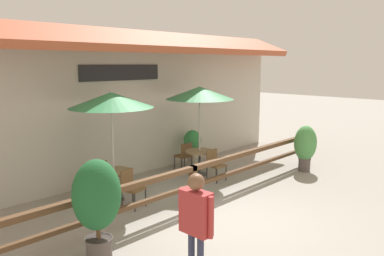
# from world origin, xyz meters

# --- Properties ---
(ground_plane) EXTENTS (60.00, 60.00, 0.00)m
(ground_plane) POSITION_xyz_m (0.00, 0.00, 0.00)
(ground_plane) COLOR gray
(building_facade) EXTENTS (14.28, 1.49, 4.23)m
(building_facade) POSITION_xyz_m (0.00, 4.10, 2.17)
(building_facade) COLOR #BCB7A8
(building_facade) RESTS_ON ground
(patio_railing) EXTENTS (10.40, 0.14, 0.95)m
(patio_railing) POSITION_xyz_m (0.00, 1.05, 0.70)
(patio_railing) COLOR brown
(patio_railing) RESTS_ON ground
(patio_umbrella_near) EXTENTS (1.95, 1.95, 2.64)m
(patio_umbrella_near) POSITION_xyz_m (-1.06, 2.65, 2.41)
(patio_umbrella_near) COLOR #B7B2A8
(patio_umbrella_near) RESTS_ON ground
(dining_table_near) EXTENTS (0.84, 0.84, 0.73)m
(dining_table_near) POSITION_xyz_m (-1.06, 2.65, 0.58)
(dining_table_near) COLOR olive
(dining_table_near) RESTS_ON ground
(chair_near_streetside) EXTENTS (0.50, 0.50, 0.86)m
(chair_near_streetside) POSITION_xyz_m (-1.03, 2.01, 0.48)
(chair_near_streetside) COLOR brown
(chair_near_streetside) RESTS_ON ground
(chair_near_wallside) EXTENTS (0.47, 0.47, 0.86)m
(chair_near_wallside) POSITION_xyz_m (-1.11, 3.29, 0.48)
(chair_near_wallside) COLOR brown
(chair_near_wallside) RESTS_ON ground
(patio_umbrella_middle) EXTENTS (1.95, 1.95, 2.64)m
(patio_umbrella_middle) POSITION_xyz_m (1.89, 2.61, 2.41)
(patio_umbrella_middle) COLOR #B7B2A8
(patio_umbrella_middle) RESTS_ON ground
(dining_table_middle) EXTENTS (0.84, 0.84, 0.73)m
(dining_table_middle) POSITION_xyz_m (1.89, 2.61, 0.58)
(dining_table_middle) COLOR olive
(dining_table_middle) RESTS_ON ground
(chair_middle_streetside) EXTENTS (0.44, 0.44, 0.86)m
(chair_middle_streetside) POSITION_xyz_m (1.81, 1.95, 0.48)
(chair_middle_streetside) COLOR brown
(chair_middle_streetside) RESTS_ON ground
(chair_middle_wallside) EXTENTS (0.48, 0.48, 0.86)m
(chair_middle_wallside) POSITION_xyz_m (1.91, 3.27, 0.48)
(chair_middle_wallside) COLOR brown
(chair_middle_wallside) RESTS_ON ground
(potted_plant_entrance_palm) EXTENTS (0.81, 0.73, 1.74)m
(potted_plant_entrance_palm) POSITION_xyz_m (-2.84, 0.48, 1.05)
(potted_plant_entrance_palm) COLOR #564C47
(potted_plant_entrance_palm) RESTS_ON ground
(potted_plant_small_flowering) EXTENTS (0.73, 0.65, 1.41)m
(potted_plant_small_flowering) POSITION_xyz_m (4.41, 0.58, 0.80)
(potted_plant_small_flowering) COLOR #564C47
(potted_plant_small_flowering) RESTS_ON ground
(potted_plant_corner_fern) EXTENTS (0.60, 0.54, 1.13)m
(potted_plant_corner_fern) POSITION_xyz_m (2.56, 3.55, 0.71)
(potted_plant_corner_fern) COLOR #B7AD99
(potted_plant_corner_fern) RESTS_ON ground
(pedestrian) EXTENTS (0.24, 0.61, 1.76)m
(pedestrian) POSITION_xyz_m (-2.33, -1.26, 1.13)
(pedestrian) COLOR #2D334C
(pedestrian) RESTS_ON ground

